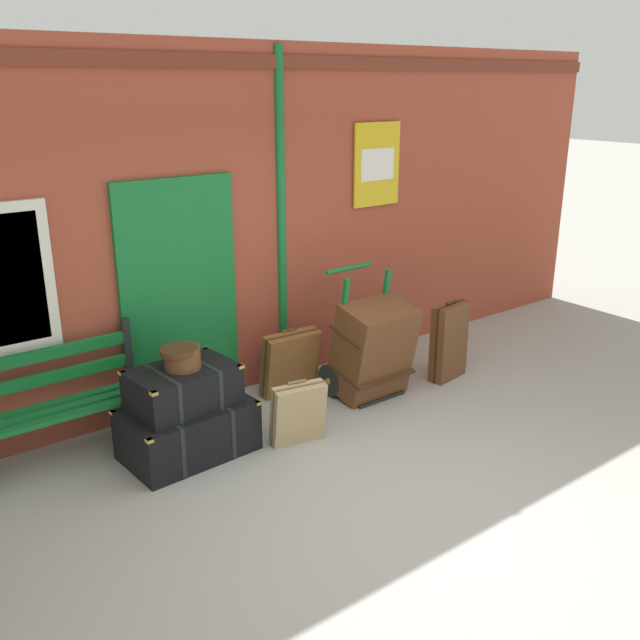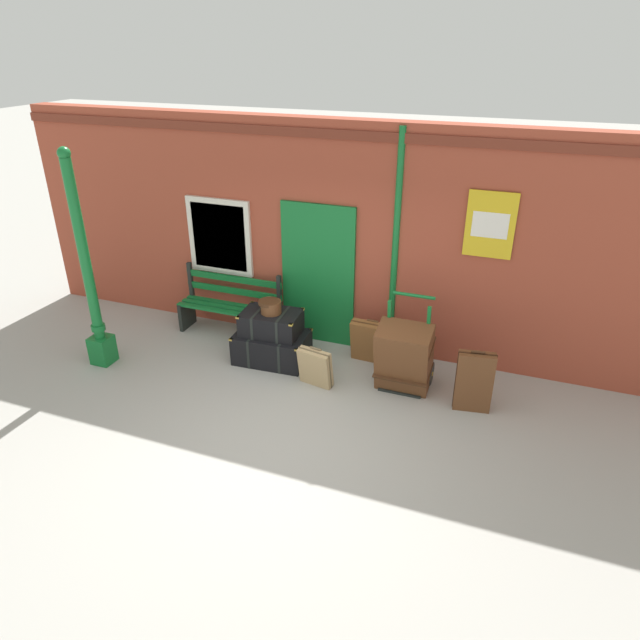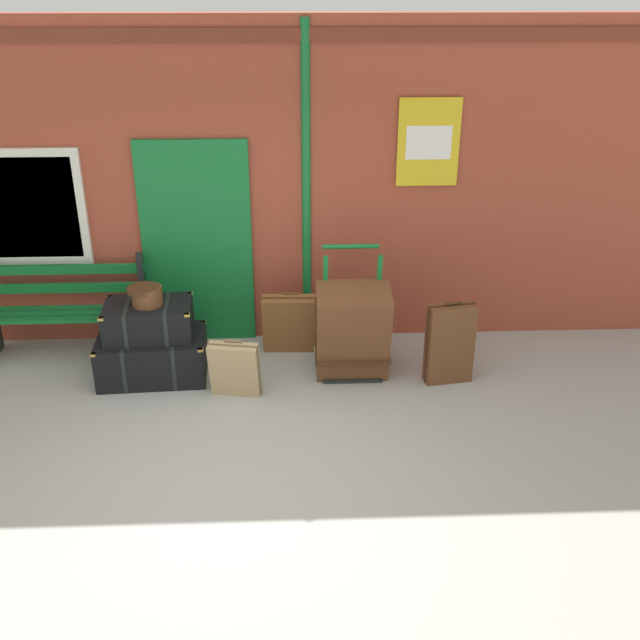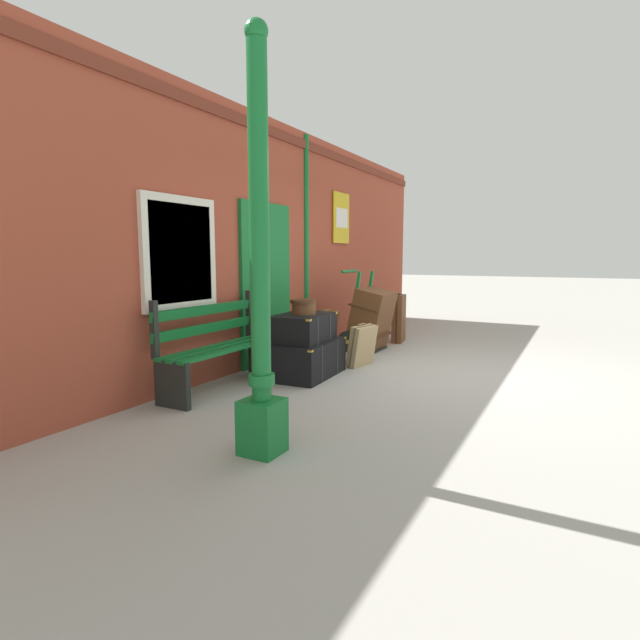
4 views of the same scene
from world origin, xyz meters
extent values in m
plane|color=#A3A099|center=(0.00, 0.00, 0.00)|extent=(60.00, 60.00, 0.00)
cube|color=#9E422D|center=(0.00, 2.60, 1.60)|extent=(10.40, 0.30, 3.20)
cube|color=maroon|center=(0.00, 2.44, 3.02)|extent=(10.40, 0.03, 0.12)
cube|color=#146B2D|center=(-0.44, 2.43, 1.05)|extent=(1.10, 0.05, 2.10)
cube|color=#0C401B|center=(-0.44, 2.41, 1.05)|extent=(0.06, 0.02, 2.10)
cylinder|color=#146B2D|center=(0.66, 2.45, 1.60)|extent=(0.09, 0.09, 3.14)
cube|color=gold|center=(1.84, 2.43, 2.05)|extent=(0.60, 0.02, 0.84)
cube|color=white|center=(1.84, 2.41, 2.05)|extent=(0.44, 0.01, 0.32)
cube|color=#146B2D|center=(-1.77, 1.96, 0.45)|extent=(1.60, 0.09, 0.04)
cube|color=#146B2D|center=(-1.77, 2.10, 0.45)|extent=(1.60, 0.09, 0.04)
cube|color=#146B2D|center=(-1.77, 2.24, 0.45)|extent=(1.60, 0.09, 0.04)
cube|color=#146B2D|center=(-1.77, 2.30, 0.65)|extent=(1.60, 0.05, 0.10)
cube|color=#146B2D|center=(-1.77, 2.30, 0.85)|extent=(1.60, 0.05, 0.10)
cube|color=black|center=(-1.01, 2.10, 0.23)|extent=(0.06, 0.40, 0.45)
cube|color=black|center=(-1.01, 2.30, 0.73)|extent=(0.06, 0.06, 0.56)
cube|color=black|center=(-0.83, 1.62, 0.21)|extent=(1.03, 0.69, 0.42)
cube|color=black|center=(-1.06, 1.61, 0.21)|extent=(0.07, 0.65, 0.43)
cube|color=black|center=(-0.61, 1.63, 0.21)|extent=(0.07, 0.65, 0.43)
cube|color=#B79338|center=(-1.29, 1.29, 0.41)|extent=(0.05, 0.05, 0.02)
cube|color=#B79338|center=(-0.34, 1.35, 0.41)|extent=(0.05, 0.05, 0.02)
cube|color=#B79338|center=(-1.33, 1.89, 0.41)|extent=(0.05, 0.05, 0.02)
cube|color=#B79338|center=(-0.37, 1.95, 0.41)|extent=(0.05, 0.05, 0.02)
cube|color=silver|center=(-0.85, 1.31, 0.21)|extent=(0.36, 0.01, 0.10)
cube|color=black|center=(-0.84, 1.64, 0.58)|extent=(0.84, 0.59, 0.32)
cube|color=black|center=(-1.02, 1.63, 0.58)|extent=(0.07, 0.55, 0.33)
cube|color=black|center=(-0.66, 1.66, 0.58)|extent=(0.07, 0.55, 0.33)
cube|color=#B79338|center=(-1.20, 1.37, 0.73)|extent=(0.05, 0.05, 0.02)
cube|color=#B79338|center=(-0.44, 1.42, 0.73)|extent=(0.05, 0.05, 0.02)
cube|color=#B79338|center=(-1.24, 1.87, 0.73)|extent=(0.05, 0.05, 0.02)
cube|color=#B79338|center=(-0.48, 1.92, 0.73)|extent=(0.05, 0.05, 0.02)
cylinder|color=brown|center=(-0.83, 1.64, 0.83)|extent=(0.28, 0.28, 0.18)
cylinder|color=#432715|center=(-0.85, 1.64, 0.90)|extent=(0.30, 0.30, 0.04)
cube|color=black|center=(1.07, 1.53, 0.01)|extent=(0.56, 0.28, 0.03)
cube|color=#146B2D|center=(0.82, 1.73, 0.60)|extent=(0.04, 0.22, 1.19)
cube|color=#146B2D|center=(1.32, 1.73, 0.60)|extent=(0.04, 0.22, 1.19)
cylinder|color=#146B2D|center=(1.07, 1.91, 1.19)|extent=(0.54, 0.04, 0.04)
cylinder|color=black|center=(0.75, 1.79, 0.16)|extent=(0.04, 0.32, 0.32)
cylinder|color=#B79338|center=(0.75, 1.79, 0.16)|extent=(0.07, 0.06, 0.06)
cylinder|color=black|center=(1.39, 1.79, 0.16)|extent=(0.04, 0.32, 0.32)
cylinder|color=#B79338|center=(1.39, 1.79, 0.16)|extent=(0.07, 0.06, 0.06)
cube|color=brown|center=(1.07, 1.55, 0.48)|extent=(0.68, 0.61, 0.95)
cube|color=#432715|center=(1.07, 1.55, 0.28)|extent=(0.70, 0.46, 0.12)
cube|color=#432715|center=(1.07, 1.55, 0.67)|extent=(0.70, 0.46, 0.12)
cube|color=brown|center=(1.97, 1.42, 0.39)|extent=(0.46, 0.23, 0.78)
cylinder|color=#3A2112|center=(1.97, 1.42, 0.80)|extent=(0.16, 0.05, 0.03)
cube|color=#351E10|center=(1.97, 1.42, 0.39)|extent=(0.45, 0.10, 0.79)
cube|color=brown|center=(0.49, 2.07, 0.32)|extent=(0.58, 0.29, 0.63)
cylinder|color=#4F3018|center=(0.49, 2.09, 0.64)|extent=(0.16, 0.04, 0.03)
cube|color=#482C16|center=(0.49, 2.07, 0.32)|extent=(0.59, 0.16, 0.62)
cube|color=tan|center=(-0.02, 1.23, 0.27)|extent=(0.48, 0.29, 0.54)
cylinder|color=brown|center=(-0.02, 1.25, 0.54)|extent=(0.16, 0.06, 0.03)
cube|color=brown|center=(-0.02, 1.23, 0.27)|extent=(0.47, 0.18, 0.53)
camera|label=1|loc=(-3.04, -3.02, 2.86)|focal=39.38mm
camera|label=2|loc=(2.27, -4.69, 4.16)|focal=31.93mm
camera|label=3|loc=(0.51, -4.58, 3.46)|focal=40.86mm
camera|label=4|loc=(-5.96, -1.27, 1.43)|focal=28.28mm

